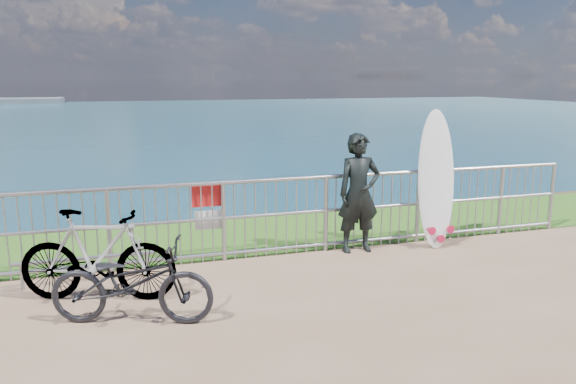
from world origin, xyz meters
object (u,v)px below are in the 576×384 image
object	(u,v)px
surfer	(359,193)
surfboard	(436,184)
bicycle_far	(98,255)
bicycle_near	(132,282)

from	to	relation	value
surfer	surfboard	xyz separation A→B (m)	(1.21, -0.08, 0.08)
surfer	surfboard	size ratio (longest dim) A/B	0.84
surfer	bicycle_far	xyz separation A→B (m)	(-3.57, -0.81, -0.33)
surfer	surfboard	bearing A→B (deg)	-1.49
bicycle_near	bicycle_far	size ratio (longest dim) A/B	0.95
bicycle_near	bicycle_far	world-z (taller)	bicycle_far
surfboard	bicycle_far	world-z (taller)	surfboard
bicycle_far	surfboard	bearing A→B (deg)	-63.25
bicycle_near	bicycle_far	distance (m)	0.82
surfboard	bicycle_far	xyz separation A→B (m)	(-4.78, -0.74, -0.41)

